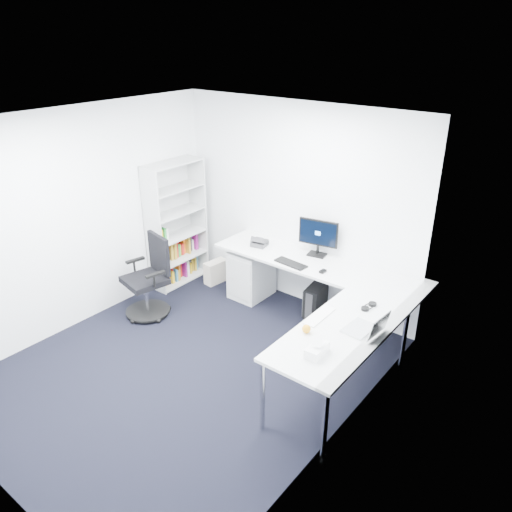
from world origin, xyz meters
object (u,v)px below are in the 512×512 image
Objects in this scene: bookshelf at (176,224)px; monitor at (318,237)px; laptop at (360,319)px; task_chair at (145,278)px; l_desk at (299,302)px.

bookshelf reaches higher than monitor.
task_chair is at bearing -171.16° from laptop.
bookshelf is 2.13m from monitor.
task_chair is (-1.80, -0.91, 0.13)m from l_desk.
monitor is (-0.11, 0.55, 0.66)m from l_desk.
l_desk is 2.58× the size of task_chair.
monitor is at bearing 101.23° from l_desk.
laptop is (3.30, -0.72, 0.03)m from bookshelf.
monitor reaches higher than task_chair.
bookshelf is 3.38m from laptop.
monitor reaches higher than l_desk.
l_desk is 8.13× the size of laptop.
bookshelf reaches higher than task_chair.
task_chair is at bearing -149.43° from monitor.
l_desk is 2.02m from task_chair.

